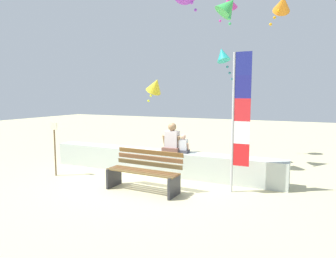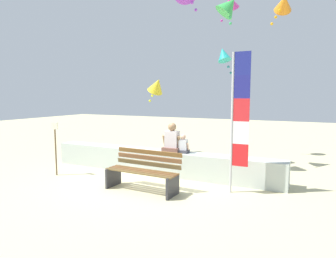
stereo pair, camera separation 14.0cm
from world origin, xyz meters
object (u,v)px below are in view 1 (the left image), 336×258
(person_child, at_px, (183,146))
(kite_yellow, at_px, (155,86))
(kite_teal, at_px, (223,55))
(sign_post, at_px, (55,145))
(kite_orange, at_px, (282,4))
(kite_green, at_px, (228,6))
(kite_magenta, at_px, (229,3))
(person_adult, at_px, (172,141))
(park_bench, at_px, (144,172))
(flag_banner, at_px, (239,115))

(person_child, bearing_deg, kite_yellow, 130.68)
(kite_teal, bearing_deg, sign_post, -138.06)
(kite_teal, relative_size, sign_post, 0.72)
(kite_orange, xyz_separation_m, kite_green, (-1.37, -0.65, -0.06))
(kite_magenta, bearing_deg, kite_yellow, -167.07)
(kite_magenta, bearing_deg, person_adult, -103.42)
(park_bench, xyz_separation_m, person_adult, (0.05, 1.41, 0.52))
(kite_orange, bearing_deg, kite_teal, -172.03)
(park_bench, relative_size, kite_teal, 1.68)
(park_bench, height_order, person_adult, person_adult)
(park_bench, xyz_separation_m, kite_teal, (0.86, 3.31, 2.91))
(kite_green, bearing_deg, person_child, -116.33)
(park_bench, xyz_separation_m, kite_magenta, (0.75, 4.36, 4.72))
(person_adult, xyz_separation_m, kite_magenta, (0.70, 2.95, 4.20))
(kite_teal, height_order, kite_orange, kite_orange)
(flag_banner, height_order, kite_teal, kite_teal)
(flag_banner, bearing_deg, kite_teal, 112.31)
(flag_banner, xyz_separation_m, kite_teal, (-1.07, 2.60, 1.63))
(kite_teal, height_order, kite_magenta, kite_magenta)
(flag_banner, xyz_separation_m, kite_orange, (0.55, 2.82, 2.96))
(kite_orange, xyz_separation_m, kite_magenta, (-1.72, 0.83, 0.48))
(person_adult, distance_m, kite_yellow, 3.33)
(kite_magenta, distance_m, sign_post, 7.01)
(flag_banner, bearing_deg, kite_yellow, 139.46)
(kite_orange, height_order, kite_magenta, kite_magenta)
(person_adult, relative_size, kite_teal, 0.76)
(kite_magenta, bearing_deg, kite_orange, -25.66)
(person_adult, bearing_deg, park_bench, -91.91)
(sign_post, bearing_deg, kite_green, 36.23)
(sign_post, bearing_deg, kite_magenta, 50.80)
(park_bench, height_order, kite_teal, kite_teal)
(kite_orange, bearing_deg, flag_banner, -100.98)
(kite_orange, bearing_deg, person_adult, -138.74)
(person_adult, height_order, kite_magenta, kite_magenta)
(park_bench, bearing_deg, flag_banner, 20.22)
(park_bench, xyz_separation_m, flag_banner, (1.92, 0.71, 1.29))
(kite_teal, bearing_deg, kite_orange, 7.97)
(kite_teal, xyz_separation_m, kite_orange, (1.61, 0.23, 1.33))
(person_adult, relative_size, kite_magenta, 0.87)
(flag_banner, xyz_separation_m, kite_yellow, (-3.61, 3.09, 0.76))
(flag_banner, bearing_deg, person_child, 155.82)
(park_bench, height_order, kite_green, kite_green)
(park_bench, distance_m, sign_post, 2.78)
(park_bench, relative_size, flag_banner, 0.57)
(kite_orange, bearing_deg, kite_green, -154.78)
(person_adult, height_order, sign_post, sign_post)
(person_adult, bearing_deg, person_child, 0.06)
(kite_teal, distance_m, kite_yellow, 2.73)
(flag_banner, bearing_deg, park_bench, -159.78)
(kite_magenta, relative_size, sign_post, 0.63)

